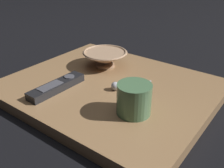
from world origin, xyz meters
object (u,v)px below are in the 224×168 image
(cereal_bowl, at_px, (105,58))
(coffee_mug, at_px, (134,99))
(teaspoon, at_px, (119,86))
(tv_remote_near, at_px, (57,86))

(cereal_bowl, xyz_separation_m, coffee_mug, (-0.25, 0.20, 0.01))
(teaspoon, distance_m, tv_remote_near, 0.19)
(cereal_bowl, relative_size, tv_remote_near, 0.83)
(cereal_bowl, distance_m, coffee_mug, 0.32)
(coffee_mug, xyz_separation_m, teaspoon, (0.11, -0.08, -0.03))
(coffee_mug, height_order, teaspoon, coffee_mug)
(teaspoon, xyz_separation_m, tv_remote_near, (0.15, 0.12, -0.00))
(coffee_mug, bearing_deg, cereal_bowl, -38.05)
(coffee_mug, xyz_separation_m, tv_remote_near, (0.26, 0.04, -0.03))
(cereal_bowl, bearing_deg, teaspoon, 141.31)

